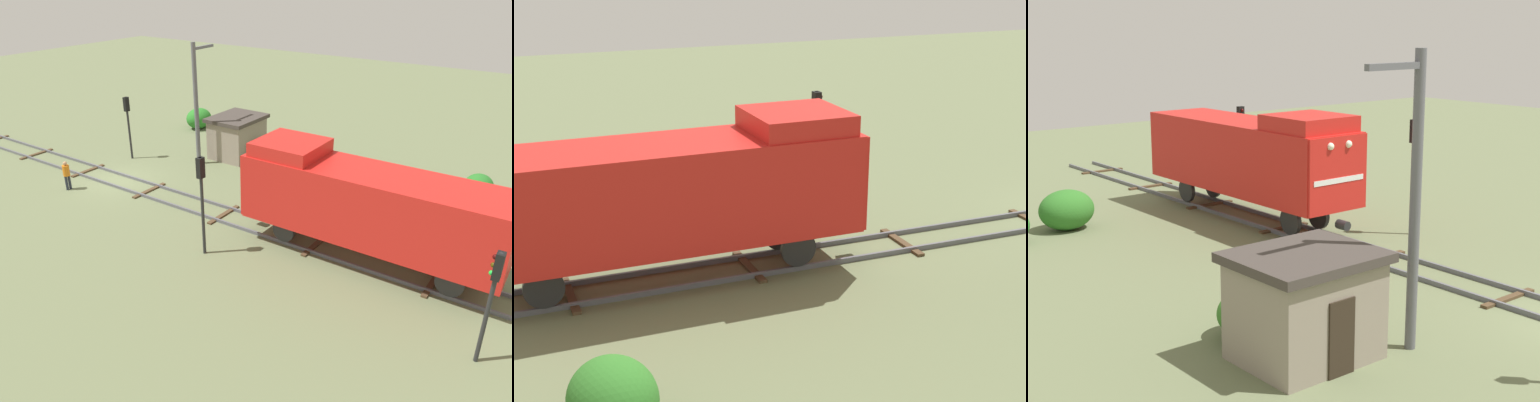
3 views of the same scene
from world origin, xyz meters
TOP-DOWN VIEW (x-y plane):
  - locomotive at (0.00, 15.54)m, footprint 2.90×11.60m
  - traffic_signal_mid at (3.40, 9.58)m, footprint 0.32×0.34m
  - bush_back at (-6.81, 18.84)m, footprint 2.25×1.84m

SIDE VIEW (x-z plane):
  - bush_back at x=-6.81m, z-range 0.00..1.63m
  - locomotive at x=0.00m, z-range 0.47..5.07m
  - traffic_signal_mid at x=3.40m, z-range 0.87..5.41m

